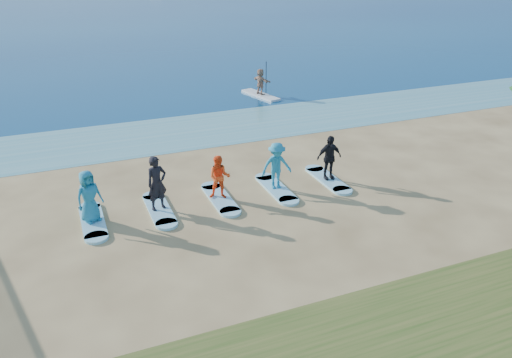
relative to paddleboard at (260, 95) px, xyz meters
name	(u,v)px	position (x,y,z in m)	size (l,w,h in m)	color
ground	(258,244)	(-6.42, -15.10, -0.06)	(600.00, 600.00, 0.00)	tan
shallow_water	(172,133)	(-6.42, -4.60, -0.05)	(600.00, 600.00, 0.00)	teal
paddleboard	(260,95)	(0.00, 0.00, 0.00)	(0.70, 3.00, 0.12)	silver
paddleboarder	(261,81)	(0.00, 0.00, 0.81)	(1.39, 0.44, 1.49)	tan
surfboard_0	(93,222)	(-10.73, -12.00, -0.01)	(0.70, 2.20, 0.09)	#90CFE0
student_0	(89,196)	(-10.73, -12.00, 0.87)	(0.82, 0.53, 1.68)	teal
surfboard_1	(159,210)	(-8.63, -12.00, -0.01)	(0.70, 2.20, 0.09)	#90CFE0
student_1	(157,183)	(-8.63, -12.00, 0.94)	(0.66, 0.43, 1.82)	black
surfboard_2	(220,199)	(-6.53, -12.00, -0.01)	(0.70, 2.20, 0.09)	#90CFE0
student_2	(220,177)	(-6.53, -12.00, 0.79)	(0.74, 0.57, 1.52)	#FF4F1A
surfboard_3	(276,189)	(-4.43, -12.00, -0.01)	(0.70, 2.20, 0.09)	#90CFE0
student_3	(277,166)	(-4.43, -12.00, 0.87)	(1.09, 0.63, 1.69)	teal
surfboard_4	(328,179)	(-2.32, -12.00, -0.01)	(0.70, 2.20, 0.09)	#90CFE0
student_4	(329,158)	(-2.32, -12.00, 0.86)	(0.97, 0.41, 1.66)	black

